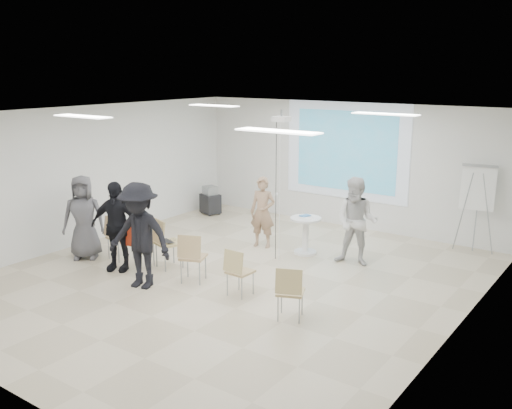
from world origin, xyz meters
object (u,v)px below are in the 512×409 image
Objects in this scene: pedestal_table at (306,233)px; laptop at (170,241)px; chair_right_inner at (238,269)px; audience_left at (116,220)px; av_cart at (210,201)px; chair_center at (192,254)px; audience_outer at (83,212)px; player_right at (357,217)px; flipchart_easel at (478,188)px; chair_right_far at (290,289)px; player_left at (263,208)px; audience_mid at (139,229)px; chair_left_inner at (165,239)px; chair_far_left at (117,234)px; chair_left_mid at (136,239)px.

pedestal_table reaches higher than laptop.
audience_left is at bearing -172.37° from chair_right_inner.
av_cart is at bearing 136.22° from chair_right_inner.
audience_outer is (-2.70, -0.22, 0.41)m from chair_center.
player_right reaches higher than pedestal_table.
flipchart_easel is at bearing 30.01° from chair_center.
chair_center is 1.05m from chair_right_inner.
chair_center is at bearing -135.85° from flipchart_easel.
player_right reaches higher than chair_center.
player_left is at bearing 107.67° from chair_right_far.
audience_mid is 2.87× the size of av_cart.
chair_left_inner is 0.96m from chair_center.
player_right is 3.73m from chair_left_inner.
chair_far_left is 4.06m from av_cart.
chair_left_inner reaches higher than chair_right_far.
player_left reaches higher than chair_center.
chair_center reaches higher than av_cart.
pedestal_table is 2.65m from chair_right_inner.
player_right is 2.75m from flipchart_easel.
player_left is at bearing 62.29° from chair_left_mid.
player_left is 0.93× the size of flipchart_easel.
player_right is 4.28m from chair_left_mid.
chair_center is 0.46× the size of audience_left.
audience_outer is at bearing 152.51° from audience_left.
audience_left is 1.04× the size of audience_outer.
chair_left_mid is 0.54m from audience_left.
chair_far_left is 0.81m from audience_outer.
chair_left_mid reaches higher than pedestal_table.
chair_right_inner is (1.05, -0.02, -0.05)m from chair_center.
pedestal_table is 1.26m from player_right.
chair_right_inner is at bearing -126.87° from flipchart_easel.
chair_left_mid is at bearing 23.90° from audience_left.
laptop is (-1.95, 0.39, 0.04)m from chair_right_inner.
player_left is at bearing -172.90° from pedestal_table.
chair_left_inner is (0.45, 0.32, -0.00)m from chair_left_mid.
chair_right_inner is 1.86m from audience_mid.
player_left reaches higher than chair_left_inner.
av_cart is at bearing 137.33° from chair_left_inner.
chair_left_inner is 2.73× the size of laptop.
chair_right_far is at bearing -4.86° from audience_mid.
player_left reaches higher than chair_right_inner.
chair_right_inner is 5.70m from av_cart.
audience_left is (-0.24, -0.26, 0.41)m from chair_left_mid.
flipchart_easel reaches higher than chair_left_inner.
audience_outer is 1.02× the size of flipchart_easel.
flipchart_easel is (4.52, 4.39, 0.84)m from laptop.
chair_left_inner is at bearing 97.28° from audience_mid.
chair_left_inner is (-0.73, -2.23, -0.28)m from player_left.
audience_mid is at bearing -113.07° from pedestal_table.
player_right is 5.33× the size of laptop.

